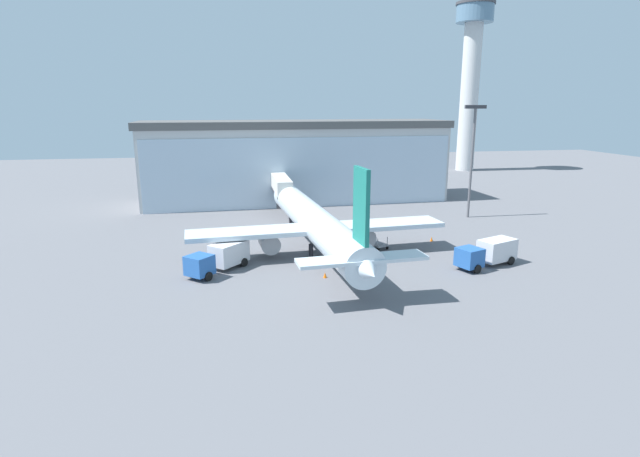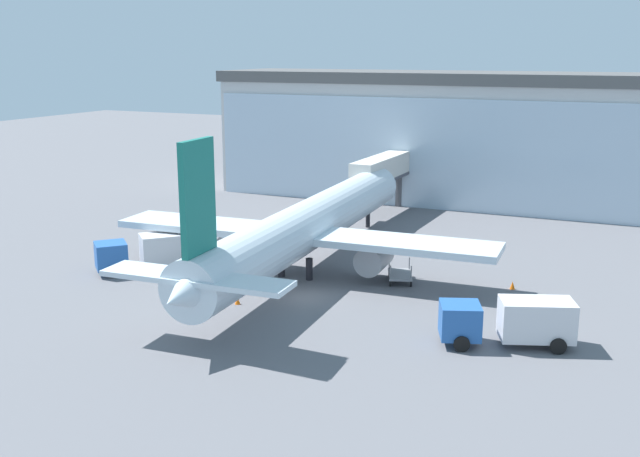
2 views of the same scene
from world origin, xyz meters
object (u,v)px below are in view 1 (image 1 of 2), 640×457
catering_truck (220,257)px  baggage_cart (376,244)px  safety_cone_nose (325,275)px  fuel_truck (488,252)px  apron_light_mast (472,151)px  jet_bridge (281,185)px  control_tower (471,70)px  safety_cone_wingtip (432,239)px  airplane (316,224)px

catering_truck → baggage_cart: size_ratio=2.15×
baggage_cart → safety_cone_nose: baggage_cart is taller
baggage_cart → fuel_truck: bearing=25.9°
catering_truck → baggage_cart: 18.73m
apron_light_mast → safety_cone_nose: size_ratio=29.78×
jet_bridge → control_tower: bearing=-49.1°
apron_light_mast → baggage_cart: size_ratio=5.12×
jet_bridge → safety_cone_wingtip: bearing=-138.3°
control_tower → airplane: bearing=-127.7°
apron_light_mast → safety_cone_wingtip: apron_light_mast is taller
airplane → fuel_truck: size_ratio=5.08×
control_tower → baggage_cart: (-43.49, -65.39, -24.21)m
fuel_truck → baggage_cart: bearing=-63.7°
fuel_truck → airplane: bearing=-47.7°
fuel_truck → safety_cone_wingtip: size_ratio=13.81×
safety_cone_nose → safety_cone_wingtip: (15.58, 10.79, 0.00)m
jet_bridge → catering_truck: jet_bridge is taller
apron_light_mast → safety_cone_nose: 36.04m
control_tower → baggage_cart: bearing=-123.6°
baggage_cart → airplane: bearing=-109.1°
jet_bridge → control_tower: (52.43, 44.81, 20.18)m
control_tower → safety_cone_nose: size_ratio=73.27×
jet_bridge → catering_truck: bearing=161.0°
jet_bridge → airplane: (1.68, -20.95, -1.15)m
safety_cone_nose → apron_light_mast: bearing=40.6°
airplane → fuel_truck: (16.78, -8.20, -1.90)m
jet_bridge → apron_light_mast: (27.34, -7.07, 5.36)m
fuel_truck → apron_light_mast: bearing=-133.6°
apron_light_mast → catering_truck: 41.73m
control_tower → catering_truck: control_tower is taller
apron_light_mast → catering_truck: (-36.39, -18.61, -8.41)m
baggage_cart → control_tower: bearing=124.3°
control_tower → apron_light_mast: (-25.09, -51.88, -14.83)m
control_tower → safety_cone_wingtip: control_tower is taller
apron_light_mast → safety_cone_nose: apron_light_mast is taller
apron_light_mast → baggage_cart: apron_light_mast is taller
catering_truck → safety_cone_nose: size_ratio=12.47×
fuel_truck → baggage_cart: 12.84m
jet_bridge → fuel_truck: 34.63m
apron_light_mast → safety_cone_wingtip: 18.67m
jet_bridge → apron_light_mast: 28.75m
control_tower → apron_light_mast: 59.51m
airplane → catering_truck: size_ratio=5.62×
apron_light_mast → fuel_truck: bearing=-111.9°
catering_truck → baggage_cart: catering_truck is taller
fuel_truck → safety_cone_wingtip: bearing=-101.2°
apron_light_mast → fuel_truck: (-8.89, -22.08, -8.41)m
control_tower → catering_truck: (-61.48, -70.49, -23.24)m
control_tower → fuel_truck: bearing=-114.7°
jet_bridge → control_tower: control_tower is taller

